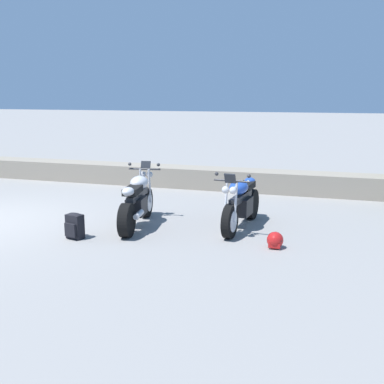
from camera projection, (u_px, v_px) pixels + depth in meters
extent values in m
cube|color=gray|center=(91.00, 172.00, 13.81)|extent=(36.00, 0.80, 0.55)
cylinder|color=black|center=(146.00, 202.00, 9.77)|extent=(0.23, 0.63, 0.62)
cylinder|color=black|center=(127.00, 220.00, 8.37)|extent=(0.27, 0.64, 0.62)
cylinder|color=silver|center=(146.00, 202.00, 9.77)|extent=(0.21, 0.40, 0.38)
cube|color=black|center=(136.00, 206.00, 9.00)|extent=(0.39, 0.52, 0.34)
cube|color=#2D2D30|center=(137.00, 195.00, 9.06)|extent=(0.30, 1.11, 0.12)
ellipsoid|color=#BCBCC1|center=(139.00, 182.00, 9.16)|extent=(0.41, 0.56, 0.26)
cube|color=black|center=(133.00, 190.00, 8.70)|extent=(0.34, 0.59, 0.12)
ellipsoid|color=#BCBCC1|center=(128.00, 192.00, 8.41)|extent=(0.26, 0.31, 0.16)
cylinder|color=#2D2D30|center=(145.00, 169.00, 9.54)|extent=(0.66, 0.13, 0.04)
sphere|color=silver|center=(143.00, 174.00, 9.71)|extent=(0.13, 0.13, 0.13)
sphere|color=silver|center=(150.00, 175.00, 9.69)|extent=(0.13, 0.13, 0.13)
cube|color=#26282D|center=(146.00, 165.00, 9.62)|extent=(0.21, 0.12, 0.18)
cylinder|color=silver|center=(139.00, 215.00, 8.57)|extent=(0.16, 0.39, 0.11)
cylinder|color=silver|center=(141.00, 186.00, 9.67)|extent=(0.07, 0.17, 0.73)
cylinder|color=silver|center=(150.00, 186.00, 9.64)|extent=(0.07, 0.17, 0.73)
sphere|color=#2D2D30|center=(130.00, 164.00, 9.52)|extent=(0.07, 0.07, 0.07)
sphere|color=#2D2D30|center=(158.00, 165.00, 9.44)|extent=(0.07, 0.07, 0.07)
cylinder|color=black|center=(230.00, 221.00, 8.31)|extent=(0.20, 0.63, 0.62)
cylinder|color=black|center=(251.00, 204.00, 9.61)|extent=(0.24, 0.63, 0.62)
cylinder|color=silver|center=(230.00, 221.00, 8.31)|extent=(0.19, 0.40, 0.38)
cube|color=black|center=(242.00, 206.00, 8.99)|extent=(0.36, 0.51, 0.34)
cube|color=#2D2D30|center=(241.00, 197.00, 8.86)|extent=(0.24, 1.11, 0.12)
ellipsoid|color=#2347A8|center=(239.00, 187.00, 8.67)|extent=(0.39, 0.55, 0.26)
cube|color=black|center=(246.00, 186.00, 9.12)|extent=(0.31, 0.58, 0.12)
ellipsoid|color=#2347A8|center=(250.00, 181.00, 9.38)|extent=(0.24, 0.30, 0.16)
cylinder|color=#2D2D30|center=(232.00, 181.00, 8.23)|extent=(0.66, 0.10, 0.04)
sphere|color=silver|center=(233.00, 190.00, 8.11)|extent=(0.13, 0.13, 0.13)
sphere|color=silver|center=(225.00, 190.00, 8.16)|extent=(0.13, 0.13, 0.13)
cube|color=#26282D|center=(230.00, 178.00, 8.13)|extent=(0.21, 0.11, 0.18)
cylinder|color=silver|center=(240.00, 203.00, 9.45)|extent=(0.14, 0.39, 0.11)
cylinder|color=silver|center=(236.00, 202.00, 8.24)|extent=(0.06, 0.17, 0.73)
cylinder|color=silver|center=(226.00, 201.00, 8.31)|extent=(0.06, 0.17, 0.73)
sphere|color=#2D2D30|center=(249.00, 176.00, 8.14)|extent=(0.07, 0.07, 0.07)
sphere|color=#2D2D30|center=(217.00, 174.00, 8.36)|extent=(0.07, 0.07, 0.07)
cube|color=black|center=(75.00, 226.00, 8.30)|extent=(0.33, 0.24, 0.44)
cube|color=black|center=(70.00, 230.00, 8.22)|extent=(0.25, 0.10, 0.24)
ellipsoid|color=black|center=(74.00, 215.00, 8.26)|extent=(0.32, 0.23, 0.08)
cube|color=black|center=(83.00, 225.00, 8.35)|extent=(0.06, 0.04, 0.37)
cube|color=black|center=(76.00, 223.00, 8.43)|extent=(0.06, 0.04, 0.37)
sphere|color=#B21919|center=(275.00, 240.00, 7.80)|extent=(0.28, 0.28, 0.28)
ellipsoid|color=black|center=(275.00, 241.00, 7.72)|extent=(0.23, 0.06, 0.12)
cube|color=#B21919|center=(274.00, 245.00, 7.74)|extent=(0.20, 0.08, 0.08)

